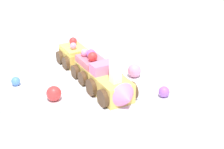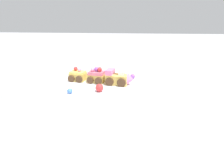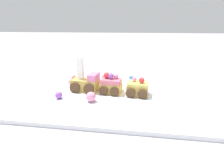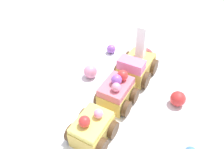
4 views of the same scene
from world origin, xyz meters
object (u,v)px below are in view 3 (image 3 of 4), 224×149
cake_car_lemon (138,88)px  gumball_pink (91,97)px  gumball_red (105,78)px  cake_car_strawberry (111,85)px  gumball_purple (59,95)px  gumball_blue (131,78)px  cake_train_locomotive (83,82)px

cake_car_lemon → gumball_pink: size_ratio=2.46×
cake_car_lemon → gumball_red: (0.13, -0.12, -0.01)m
cake_car_lemon → gumball_red: bearing=-36.9°
cake_car_strawberry → gumball_purple: cake_car_strawberry is taller
gumball_purple → cake_car_strawberry: bearing=-153.5°
cake_car_lemon → cake_car_strawberry: bearing=-0.1°
cake_car_strawberry → gumball_blue: cake_car_strawberry is taller
cake_car_lemon → gumball_blue: bearing=-74.6°
cake_train_locomotive → gumball_purple: 0.11m
cake_car_strawberry → gumball_red: cake_car_strawberry is taller
cake_car_lemon → gumball_blue: cake_car_lemon is taller
gumball_blue → gumball_purple: 0.32m
gumball_red → gumball_pink: 0.20m
cake_car_strawberry → gumball_purple: size_ratio=3.26×
cake_car_strawberry → gumball_blue: (-0.07, -0.15, -0.02)m
gumball_purple → gumball_pink: bearing=176.5°
gumball_blue → cake_car_strawberry: bearing=66.9°
gumball_blue → gumball_red: bearing=20.2°
gumball_red → cake_car_strawberry: bearing=109.7°
gumball_blue → cake_train_locomotive: bearing=40.0°
gumball_red → gumball_pink: bearing=87.3°
gumball_pink → gumball_purple: gumball_pink is taller
gumball_pink → cake_car_lemon: bearing=-152.0°
gumball_pink → gumball_blue: size_ratio=1.55×
cake_train_locomotive → gumball_pink: cake_train_locomotive is taller
cake_car_strawberry → gumball_purple: 0.18m
cake_train_locomotive → gumball_purple: (0.05, 0.09, -0.02)m
cake_car_strawberry → gumball_pink: cake_car_strawberry is taller
cake_train_locomotive → cake_car_strawberry: (-0.10, 0.01, -0.00)m
cake_train_locomotive → gumball_purple: cake_train_locomotive is taller
gumball_purple → gumball_blue: bearing=-134.0°
cake_train_locomotive → gumball_red: size_ratio=3.98×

